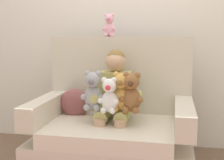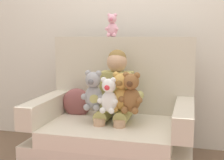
{
  "view_description": "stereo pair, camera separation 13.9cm",
  "coord_description": "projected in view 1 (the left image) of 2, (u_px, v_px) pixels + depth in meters",
  "views": [
    {
      "loc": [
        0.47,
        -2.35,
        1.11
      ],
      "look_at": [
        0.0,
        -0.05,
        0.76
      ],
      "focal_mm": 48.68,
      "sensor_mm": 36.0,
      "label": 1
    },
    {
      "loc": [
        0.61,
        -2.32,
        1.11
      ],
      "look_at": [
        0.0,
        -0.05,
        0.76
      ],
      "focal_mm": 48.68,
      "sensor_mm": 36.0,
      "label": 2
    }
  ],
  "objects": [
    {
      "name": "back_wall",
      "position": [
        126.0,
        15.0,
        3.02
      ],
      "size": [
        6.0,
        0.1,
        2.6
      ],
      "primitive_type": "cube",
      "color": "silver",
      "rests_on": "ground"
    },
    {
      "name": "armchair",
      "position": [
        114.0,
        128.0,
        2.55
      ],
      "size": [
        1.27,
        0.86,
        1.09
      ],
      "color": "beige",
      "rests_on": "ground"
    },
    {
      "name": "seated_child",
      "position": [
        115.0,
        95.0,
        2.5
      ],
      "size": [
        0.45,
        0.39,
        0.82
      ],
      "rotation": [
        0.0,
        0.0,
        -0.14
      ],
      "color": "tan",
      "rests_on": "armchair"
    },
    {
      "name": "plush_white",
      "position": [
        109.0,
        96.0,
        2.32
      ],
      "size": [
        0.16,
        0.13,
        0.27
      ],
      "rotation": [
        0.0,
        0.0,
        0.14
      ],
      "color": "white",
      "rests_on": "armchair"
    },
    {
      "name": "plush_brown",
      "position": [
        132.0,
        94.0,
        2.32
      ],
      "size": [
        0.19,
        0.15,
        0.31
      ],
      "rotation": [
        0.0,
        0.0,
        0.01
      ],
      "color": "brown",
      "rests_on": "armchair"
    },
    {
      "name": "plush_grey",
      "position": [
        93.0,
        92.0,
        2.4
      ],
      "size": [
        0.19,
        0.15,
        0.32
      ],
      "rotation": [
        0.0,
        0.0,
        0.18
      ],
      "color": "#9E9EA3",
      "rests_on": "armchair"
    },
    {
      "name": "plush_honey",
      "position": [
        121.0,
        93.0,
        2.36
      ],
      "size": [
        0.19,
        0.15,
        0.31
      ],
      "rotation": [
        0.0,
        0.0,
        -0.12
      ],
      "color": "gold",
      "rests_on": "armchair"
    },
    {
      "name": "plush_pink_on_backrest",
      "position": [
        109.0,
        26.0,
        2.72
      ],
      "size": [
        0.12,
        0.1,
        0.21
      ],
      "rotation": [
        0.0,
        0.0,
        0.21
      ],
      "color": "#EAA8BC",
      "rests_on": "armchair"
    },
    {
      "name": "throw_pillow",
      "position": [
        75.0,
        103.0,
        2.69
      ],
      "size": [
        0.27,
        0.14,
        0.26
      ],
      "primitive_type": "ellipsoid",
      "rotation": [
        0.0,
        0.0,
        0.08
      ],
      "color": "#8C4C4C",
      "rests_on": "armchair"
    }
  ]
}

